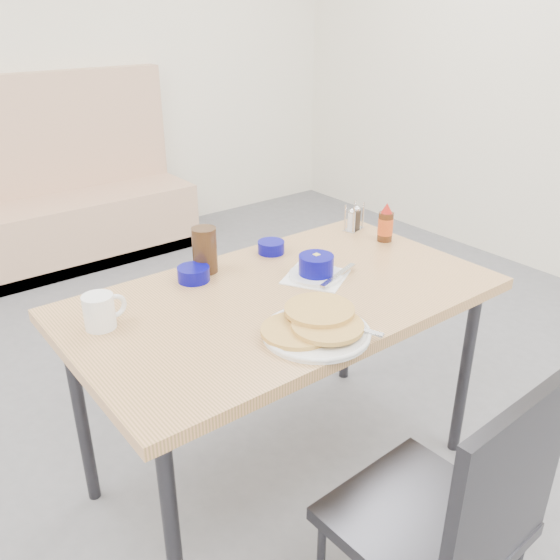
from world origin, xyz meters
TOP-DOWN VIEW (x-y plane):
  - ground at (0.00, 0.00)m, footprint 6.00×6.00m
  - wall_back at (0.00, 2.97)m, footprint 5.00×0.06m
  - booth_bench at (0.00, 2.78)m, footprint 1.90×0.56m
  - dining_table at (0.00, 0.25)m, footprint 1.40×0.80m
  - diner_chair at (-0.12, -0.56)m, footprint 0.43×0.43m
  - pancake_plate at (-0.09, -0.01)m, footprint 0.31×0.31m
  - coffee_mug at (-0.56, 0.41)m, footprint 0.13×0.09m
  - grits_setting at (0.17, 0.28)m, footprint 0.29×0.27m
  - creamer_bowl at (-0.18, 0.52)m, footprint 0.11×0.11m
  - butter_bowl at (0.18, 0.55)m, footprint 0.10×0.10m
  - amber_tumbler at (-0.11, 0.56)m, footprint 0.09×0.09m
  - condiment_caddy at (0.60, 0.54)m, footprint 0.11×0.08m
  - syrup_bottle at (0.61, 0.37)m, footprint 0.06×0.06m

SIDE VIEW (x-z plane):
  - ground at x=0.00m, z-range 0.00..0.00m
  - booth_bench at x=0.00m, z-range -0.26..0.96m
  - diner_chair at x=-0.12m, z-range 0.07..0.99m
  - dining_table at x=0.00m, z-range 0.32..1.08m
  - butter_bowl at x=0.18m, z-range 0.76..0.81m
  - pancake_plate at x=-0.09m, z-range 0.75..0.81m
  - creamer_bowl at x=-0.18m, z-range 0.76..0.81m
  - grits_setting at x=0.17m, z-range 0.75..0.84m
  - condiment_caddy at x=0.60m, z-range 0.74..0.86m
  - coffee_mug at x=-0.56m, z-range 0.76..0.86m
  - syrup_bottle at x=0.61m, z-range 0.75..0.91m
  - amber_tumbler at x=-0.11m, z-range 0.76..0.92m
  - wall_back at x=0.00m, z-range 0.00..2.80m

